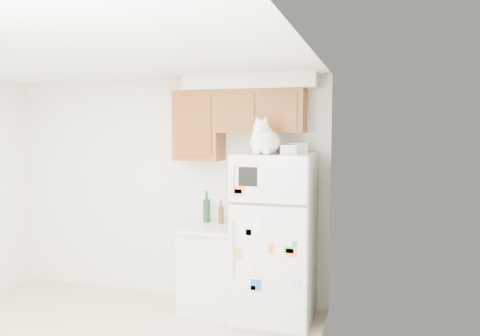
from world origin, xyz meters
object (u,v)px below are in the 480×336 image
at_px(bottle_amber, 221,212).
at_px(refrigerator, 275,238).
at_px(storage_box_front, 288,150).
at_px(cat, 265,140).
at_px(bottle_green, 207,207).
at_px(base_counter, 213,267).
at_px(storage_box_back, 298,148).

bearing_deg(bottle_amber, refrigerator, -16.06).
distance_m(refrigerator, bottle_amber, 0.69).
bearing_deg(bottle_amber, storage_box_front, -23.47).
xyz_separation_m(cat, bottle_amber, (-0.57, 0.37, -0.79)).
bearing_deg(storage_box_front, bottle_green, 144.83).
xyz_separation_m(refrigerator, bottle_amber, (-0.63, 0.18, 0.20)).
xyz_separation_m(cat, bottle_green, (-0.75, 0.40, -0.74)).
bearing_deg(base_counter, storage_box_front, -15.47).
height_order(base_counter, storage_box_front, storage_box_front).
xyz_separation_m(storage_box_back, bottle_green, (-1.01, 0.05, -0.66)).
relative_size(base_counter, cat, 1.79).
distance_m(refrigerator, base_counter, 0.79).
bearing_deg(base_counter, bottle_green, 129.83).
height_order(storage_box_back, bottle_amber, storage_box_back).
height_order(cat, bottle_amber, cat).
bearing_deg(storage_box_front, cat, 172.41).
xyz_separation_m(base_counter, bottle_amber, (0.06, 0.11, 0.59)).
distance_m(cat, bottle_green, 1.13).
bearing_deg(bottle_green, base_counter, -50.17).
distance_m(storage_box_front, bottle_green, 1.23).
distance_m(cat, bottle_amber, 1.04).
distance_m(refrigerator, cat, 1.00).
relative_size(cat, bottle_green, 1.50).
height_order(storage_box_front, bottle_green, storage_box_front).
bearing_deg(bottle_amber, cat, -32.89).
height_order(refrigerator, storage_box_front, storage_box_front).
bearing_deg(storage_box_front, base_counter, 150.82).
bearing_deg(bottle_green, storage_box_front, -21.46).
height_order(storage_box_back, bottle_green, storage_box_back).
distance_m(refrigerator, storage_box_back, 0.94).
relative_size(storage_box_front, bottle_amber, 0.59).
bearing_deg(cat, storage_box_back, 53.99).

